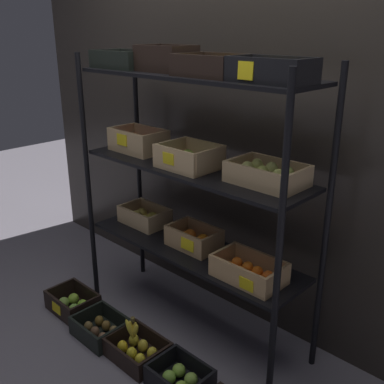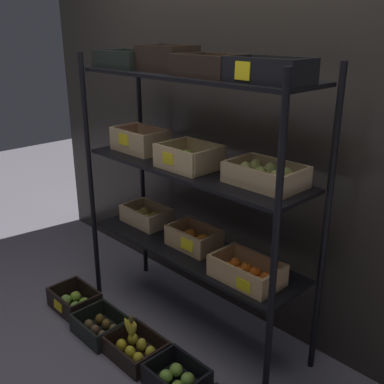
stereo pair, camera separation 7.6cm
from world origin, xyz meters
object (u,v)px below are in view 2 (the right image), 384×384
object	(u,v)px
crate_ground_kiwi	(101,327)
crate_ground_lemon	(136,349)
crate_ground_right_apple_green	(177,379)
crate_ground_apple_green	(75,301)
banana_bunch_loose	(131,328)
display_rack	(192,161)

from	to	relation	value
crate_ground_kiwi	crate_ground_lemon	distance (m)	0.31
crate_ground_right_apple_green	crate_ground_lemon	bearing A→B (deg)	-177.91
crate_ground_apple_green	crate_ground_kiwi	bearing A→B (deg)	-4.18
banana_bunch_loose	display_rack	bearing A→B (deg)	84.25
display_rack	crate_ground_apple_green	distance (m)	1.29
crate_ground_kiwi	crate_ground_right_apple_green	bearing A→B (deg)	3.61
crate_ground_right_apple_green	banana_bunch_loose	xyz separation A→B (m)	(-0.36, -0.01, 0.13)
crate_ground_lemon	banana_bunch_loose	world-z (taller)	banana_bunch_loose
display_rack	crate_ground_right_apple_green	xyz separation A→B (m)	(0.32, -0.42, -1.02)
crate_ground_apple_green	banana_bunch_loose	distance (m)	0.64
crate_ground_right_apple_green	display_rack	bearing A→B (deg)	127.12
crate_ground_right_apple_green	crate_ground_kiwi	bearing A→B (deg)	-176.39
crate_ground_kiwi	crate_ground_apple_green	bearing A→B (deg)	175.82
banana_bunch_loose	crate_ground_right_apple_green	bearing A→B (deg)	2.21
display_rack	crate_ground_apple_green	xyz separation A→B (m)	(-0.67, -0.43, -1.02)
crate_ground_apple_green	crate_ground_right_apple_green	world-z (taller)	crate_ground_apple_green
display_rack	crate_ground_right_apple_green	bearing A→B (deg)	-52.88
crate_ground_apple_green	crate_ground_right_apple_green	bearing A→B (deg)	0.88
crate_ground_apple_green	crate_ground_right_apple_green	distance (m)	0.98
crate_ground_apple_green	crate_ground_lemon	distance (m)	0.65
banana_bunch_loose	crate_ground_lemon	bearing A→B (deg)	3.53
crate_ground_kiwi	banana_bunch_loose	xyz separation A→B (m)	(0.28, 0.03, 0.13)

